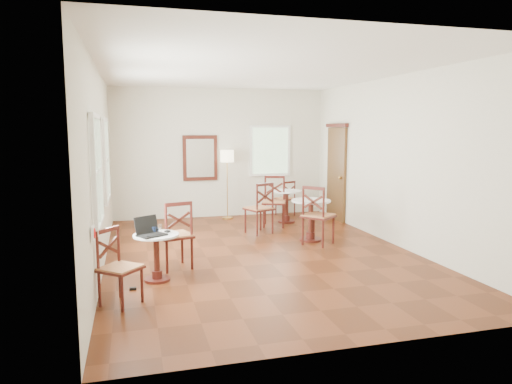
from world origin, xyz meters
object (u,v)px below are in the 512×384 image
at_px(floor_lamp, 227,161).
at_px(laptop, 150,231).
at_px(chair_back_a, 286,198).
at_px(cafe_table_back, 287,203).
at_px(cafe_table_mid, 311,216).
at_px(chair_near_a, 175,235).
at_px(power_adapter, 133,289).
at_px(mouse, 167,231).
at_px(navy_mug, 154,230).
at_px(chair_near_b, 119,267).
at_px(water_glass, 160,229).
at_px(cafe_table_near, 157,252).
at_px(chair_mid_b, 318,215).
at_px(chair_back_b, 274,201).
at_px(chair_mid_a, 260,208).

xyz_separation_m(floor_lamp, laptop, (-1.91, -4.19, -0.63)).
bearing_deg(chair_back_a, cafe_table_back, 50.52).
xyz_separation_m(cafe_table_mid, chair_near_a, (-2.60, -1.12, 0.04)).
bearing_deg(power_adapter, mouse, 37.38).
distance_m(navy_mug, power_adapter, 0.84).
height_order(laptop, mouse, laptop).
distance_m(cafe_table_mid, chair_near_b, 4.14).
bearing_deg(cafe_table_back, water_glass, -132.00).
distance_m(mouse, navy_mug, 0.19).
height_order(cafe_table_near, cafe_table_back, cafe_table_back).
height_order(cafe_table_near, chair_mid_b, chair_mid_b).
height_order(chair_near_a, navy_mug, chair_near_a).
height_order(navy_mug, power_adapter, navy_mug).
relative_size(chair_back_b, mouse, 11.47).
height_order(chair_mid_b, laptop, chair_mid_b).
relative_size(cafe_table_near, floor_lamp, 0.41).
distance_m(laptop, navy_mug, 0.13).
relative_size(cafe_table_back, power_adapter, 8.18).
relative_size(chair_mid_b, navy_mug, 9.26).
relative_size(chair_back_b, laptop, 2.38).
relative_size(cafe_table_mid, chair_near_a, 0.75).
distance_m(floor_lamp, water_glass, 4.47).
bearing_deg(chair_mid_a, chair_near_b, 28.64).
distance_m(chair_back_b, laptop, 4.13).
bearing_deg(laptop, chair_mid_b, -7.38).
bearing_deg(cafe_table_back, chair_near_b, -130.10).
bearing_deg(floor_lamp, cafe_table_near, -113.83).
distance_m(chair_near_b, mouse, 1.07).
xyz_separation_m(chair_mid_b, laptop, (-2.99, -1.36, 0.18)).
xyz_separation_m(chair_mid_b, chair_back_b, (-0.27, 1.76, -0.00)).
relative_size(mouse, water_glass, 0.84).
xyz_separation_m(chair_near_b, water_glass, (0.53, 0.86, 0.26)).
bearing_deg(cafe_table_mid, navy_mug, -152.12).
xyz_separation_m(chair_near_a, power_adapter, (-0.63, -0.81, -0.49)).
bearing_deg(chair_back_b, power_adapter, -110.69).
xyz_separation_m(laptop, power_adapter, (-0.24, -0.26, -0.70)).
height_order(cafe_table_mid, chair_back_a, chair_back_a).
distance_m(chair_near_a, chair_back_a, 4.70).
bearing_deg(floor_lamp, chair_back_b, -53.32).
distance_m(floor_lamp, power_adapter, 5.12).
bearing_deg(power_adapter, laptop, 47.38).
bearing_deg(power_adapter, chair_back_b, 48.79).
bearing_deg(mouse, chair_mid_b, 46.74).
xyz_separation_m(laptop, navy_mug, (0.06, 0.12, -0.02)).
bearing_deg(cafe_table_near, chair_near_a, 59.17).
bearing_deg(chair_mid_a, cafe_table_mid, 110.41).
bearing_deg(cafe_table_back, cafe_table_mid, -93.92).
bearing_deg(navy_mug, laptop, -115.57).
height_order(mouse, water_glass, water_glass).
relative_size(cafe_table_back, chair_back_a, 0.85).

